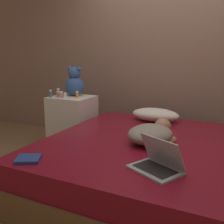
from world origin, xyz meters
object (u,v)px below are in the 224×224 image
object	(u,v)px
teddy_bear	(75,83)
bottle_pink	(61,94)
pillow	(155,115)
person_lying	(152,133)
laptop	(158,163)
bottle_orange	(77,95)
bottle_blue	(51,94)
book	(28,159)
bottle_amber	(58,94)
bottle_green	(58,92)
bottle_white	(65,95)

from	to	relation	value
teddy_bear	bottle_pink	size ratio (longest dim) A/B	5.04
pillow	person_lying	bearing A→B (deg)	-75.34
teddy_bear	laptop	bearing A→B (deg)	-39.95
bottle_orange	bottle_blue	bearing A→B (deg)	-160.31
pillow	bottle_pink	xyz separation A→B (m)	(-1.21, -0.24, 0.20)
laptop	teddy_bear	xyz separation A→B (m)	(-1.54, 1.29, 0.36)
laptop	bottle_pink	size ratio (longest dim) A/B	5.33
bottle_blue	book	distance (m)	1.55
bottle_orange	bottle_amber	distance (m)	0.28
bottle_amber	person_lying	bearing A→B (deg)	-19.97
bottle_orange	bottle_green	xyz separation A→B (m)	(-0.31, 0.02, 0.01)
laptop	bottle_pink	xyz separation A→B (m)	(-1.62, 1.09, 0.23)
teddy_bear	bottle_orange	world-z (taller)	teddy_bear
bottle_white	bottle_green	size ratio (longest dim) A/B	0.64
bottle_orange	bottle_pink	distance (m)	0.22
bottle_amber	bottle_white	size ratio (longest dim) A/B	1.18
bottle_pink	bottle_white	distance (m)	0.07
teddy_bear	bottle_orange	xyz separation A→B (m)	(0.13, -0.14, -0.13)
bottle_white	bottle_green	bearing A→B (deg)	153.97
bottle_amber	bottle_blue	xyz separation A→B (m)	(-0.06, -0.07, 0.01)
bottle_orange	person_lying	bearing A→B (deg)	-25.82
bottle_amber	bottle_white	distance (m)	0.13
bottle_blue	bottle_white	bearing A→B (deg)	16.67
bottle_orange	book	distance (m)	1.52
laptop	bottle_orange	bearing A→B (deg)	167.09
bottle_white	bottle_green	distance (m)	0.19
pillow	teddy_bear	world-z (taller)	teddy_bear
laptop	bottle_orange	xyz separation A→B (m)	(-1.41, 1.15, 0.23)
bottle_white	bottle_pink	bearing A→B (deg)	176.52
bottle_green	bottle_orange	bearing A→B (deg)	-3.70
teddy_bear	bottle_white	bearing A→B (deg)	-95.02
pillow	bottle_amber	xyz separation A→B (m)	(-1.27, -0.23, 0.20)
book	bottle_green	bearing A→B (deg)	118.79
pillow	bottle_blue	size ratio (longest dim) A/B	5.75
person_lying	bottle_blue	size ratio (longest dim) A/B	6.32
person_lying	bottle_white	bearing A→B (deg)	165.80
bottle_green	bottle_blue	bearing A→B (deg)	-98.00
bottle_green	book	bearing A→B (deg)	-61.21
pillow	book	world-z (taller)	pillow
bottle_orange	book	bearing A→B (deg)	-71.49
pillow	bottle_blue	distance (m)	1.38
laptop	person_lying	bearing A→B (deg)	136.98
pillow	laptop	xyz separation A→B (m)	(0.42, -1.33, -0.03)
bottle_white	bottle_green	xyz separation A→B (m)	(-0.17, 0.08, 0.02)
person_lying	bottle_white	xyz separation A→B (m)	(-1.34, 0.52, 0.19)
bottle_green	book	size ratio (longest dim) A/B	0.44
book	teddy_bear	bearing A→B (deg)	111.13
person_lying	teddy_bear	size ratio (longest dim) A/B	1.60
teddy_bear	book	size ratio (longest dim) A/B	1.67
bottle_pink	bottle_orange	bearing A→B (deg)	15.50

